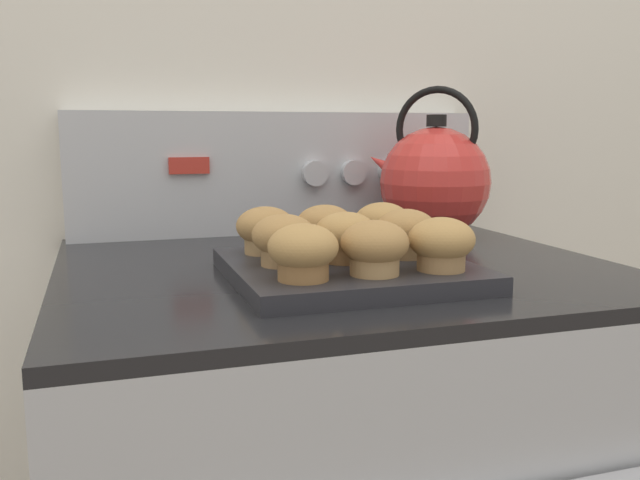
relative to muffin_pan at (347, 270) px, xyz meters
name	(u,v)px	position (x,y,z in m)	size (l,w,h in m)	color
wall_back	(271,75)	(0.02, 0.46, 0.27)	(8.00, 0.05, 2.40)	silver
control_panel	(281,173)	(0.02, 0.41, 0.10)	(0.74, 0.07, 0.22)	#B7BABF
muffin_pan	(347,270)	(0.00, 0.00, 0.00)	(0.29, 0.29, 0.02)	#28282D
muffin_r0_c0	(303,251)	(-0.08, -0.09, 0.04)	(0.08, 0.08, 0.06)	olive
muffin_r0_c1	(375,247)	(0.00, -0.08, 0.04)	(0.08, 0.08, 0.06)	tan
muffin_r0_c2	(441,243)	(0.09, -0.08, 0.04)	(0.08, 0.08, 0.06)	#A37A4C
muffin_r1_c0	(284,239)	(-0.08, 0.00, 0.04)	(0.08, 0.08, 0.06)	#A37A4C
muffin_r1_c1	(346,236)	(0.00, 0.00, 0.04)	(0.08, 0.08, 0.06)	olive
muffin_r1_c2	(406,233)	(0.08, 0.00, 0.04)	(0.08, 0.08, 0.06)	tan
muffin_r2_c0	(265,230)	(-0.08, 0.09, 0.04)	(0.08, 0.08, 0.06)	tan
muffin_r2_c1	(325,227)	(0.00, 0.08, 0.04)	(0.08, 0.08, 0.06)	olive
muffin_r2_c2	(382,224)	(0.08, 0.09, 0.04)	(0.08, 0.08, 0.06)	olive
tea_kettle	(434,180)	(0.26, 0.27, 0.09)	(0.20, 0.20, 0.26)	red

